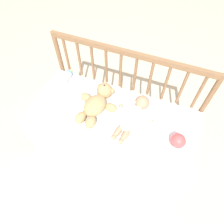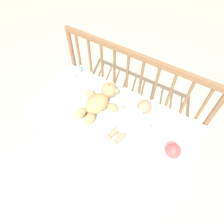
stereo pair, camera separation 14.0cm
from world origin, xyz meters
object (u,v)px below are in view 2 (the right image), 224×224
Objects in this scene: baby_bottle at (77,71)px; toy_ball at (173,151)px; teddy_bear at (100,101)px; baby at (133,118)px.

baby_bottle is 1.44× the size of toy_ball.
toy_ball reaches higher than baby_bottle.
teddy_bear is at bearing 171.81° from toy_ball.
baby is 2.93× the size of baby_bottle.
teddy_bear is 4.06× the size of toy_ball.
teddy_bear is 0.62m from toy_ball.
baby is 0.67m from baby_bottle.
baby_bottle is (-0.64, 0.18, -0.02)m from baby.
baby_bottle is at bearing 153.12° from teddy_bear.
teddy_bear reaches higher than baby.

